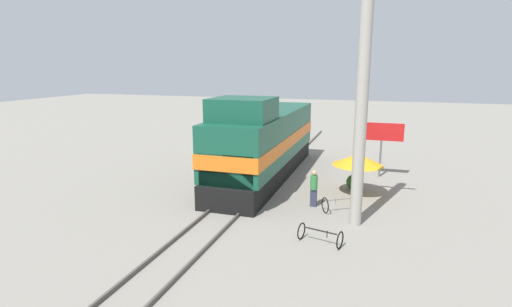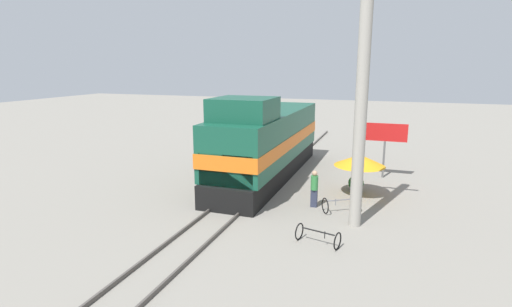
# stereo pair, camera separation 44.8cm
# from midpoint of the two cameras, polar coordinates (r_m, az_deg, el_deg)

# --- Properties ---
(ground_plane) EXTENTS (120.00, 120.00, 0.00)m
(ground_plane) POSITION_cam_midpoint_polar(r_m,az_deg,el_deg) (20.47, -2.41, -6.10)
(ground_plane) COLOR gray
(rail_near) EXTENTS (0.08, 42.64, 0.15)m
(rail_near) POSITION_cam_midpoint_polar(r_m,az_deg,el_deg) (20.70, -4.28, -5.70)
(rail_near) COLOR #4C4742
(rail_near) RESTS_ON ground_plane
(rail_far) EXTENTS (0.08, 42.64, 0.15)m
(rail_far) POSITION_cam_midpoint_polar(r_m,az_deg,el_deg) (20.22, -0.49, -6.10)
(rail_far) COLOR #4C4742
(rail_far) RESTS_ON ground_plane
(locomotive) EXTENTS (3.12, 13.17, 4.99)m
(locomotive) POSITION_cam_midpoint_polar(r_m,az_deg,el_deg) (23.16, 0.54, 1.53)
(locomotive) COLOR black
(locomotive) RESTS_ON ground_plane
(utility_pole) EXTENTS (1.80, 0.49, 10.74)m
(utility_pole) POSITION_cam_midpoint_polar(r_m,az_deg,el_deg) (16.23, 14.17, 8.19)
(utility_pole) COLOR #9E998E
(utility_pole) RESTS_ON ground_plane
(vendor_umbrella) EXTENTS (2.55, 2.55, 2.15)m
(vendor_umbrella) POSITION_cam_midpoint_polar(r_m,az_deg,el_deg) (20.76, 13.77, -0.85)
(vendor_umbrella) COLOR #4C4C4C
(vendor_umbrella) RESTS_ON ground_plane
(billboard_sign) EXTENTS (2.44, 0.12, 3.24)m
(billboard_sign) POSITION_cam_midpoint_polar(r_m,az_deg,el_deg) (24.49, 17.04, 2.48)
(billboard_sign) COLOR #595959
(billboard_sign) RESTS_ON ground_plane
(shrub_cluster) EXTENTS (0.81, 0.81, 0.81)m
(shrub_cluster) POSITION_cam_midpoint_polar(r_m,az_deg,el_deg) (21.99, 13.24, -4.01)
(shrub_cluster) COLOR #236028
(shrub_cluster) RESTS_ON ground_plane
(person_bystander) EXTENTS (0.34, 0.34, 1.76)m
(person_bystander) POSITION_cam_midpoint_polar(r_m,az_deg,el_deg) (18.90, 7.59, -4.75)
(person_bystander) COLOR #2D3347
(person_bystander) RESTS_ON ground_plane
(bicycle) EXTENTS (1.71, 1.46, 0.72)m
(bicycle) POSITION_cam_midpoint_polar(r_m,az_deg,el_deg) (18.65, 11.29, -7.02)
(bicycle) COLOR black
(bicycle) RESTS_ON ground_plane
(bicycle_spare) EXTENTS (1.71, 1.04, 0.66)m
(bicycle_spare) POSITION_cam_midpoint_polar(r_m,az_deg,el_deg) (15.30, 8.31, -11.48)
(bicycle_spare) COLOR black
(bicycle_spare) RESTS_ON ground_plane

